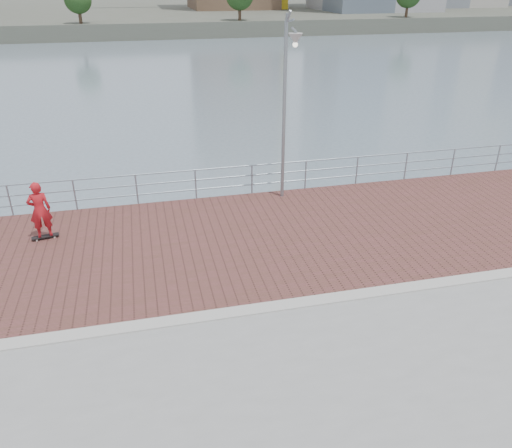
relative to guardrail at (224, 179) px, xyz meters
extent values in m
plane|color=slate|center=(0.00, -7.00, -2.69)|extent=(400.00, 400.00, 0.00)
cube|color=brown|center=(0.00, -3.40, -0.68)|extent=(40.00, 6.80, 0.02)
cube|color=#B7B5AD|center=(0.00, -7.00, -0.66)|extent=(40.00, 0.40, 0.06)
cube|color=#4C5142|center=(0.00, 115.50, -1.44)|extent=(320.00, 95.00, 2.50)
cylinder|color=#8C9EA8|center=(-7.18, 0.00, -0.14)|extent=(0.06, 0.06, 1.10)
cylinder|color=#8C9EA8|center=(-5.13, 0.00, -0.14)|extent=(0.06, 0.06, 1.10)
cylinder|color=#8C9EA8|center=(-3.08, 0.00, -0.14)|extent=(0.06, 0.06, 1.10)
cylinder|color=#8C9EA8|center=(-1.03, 0.00, -0.14)|extent=(0.06, 0.06, 1.10)
cylinder|color=#8C9EA8|center=(1.03, 0.00, -0.14)|extent=(0.06, 0.06, 1.10)
cylinder|color=#8C9EA8|center=(3.08, 0.00, -0.14)|extent=(0.06, 0.06, 1.10)
cylinder|color=#8C9EA8|center=(5.13, 0.00, -0.14)|extent=(0.06, 0.06, 1.10)
cylinder|color=#8C9EA8|center=(7.18, 0.00, -0.14)|extent=(0.06, 0.06, 1.10)
cylinder|color=#8C9EA8|center=(9.24, 0.00, -0.14)|extent=(0.06, 0.06, 1.10)
cylinder|color=#8C9EA8|center=(11.29, 0.00, -0.14)|extent=(0.06, 0.06, 1.10)
cylinder|color=#8C9EA8|center=(0.00, 0.00, 0.41)|extent=(39.00, 0.05, 0.05)
cylinder|color=#8C9EA8|center=(0.00, 0.00, 0.03)|extent=(39.00, 0.05, 0.05)
cylinder|color=#8C9EA8|center=(0.00, 0.00, -0.33)|extent=(39.00, 0.05, 0.05)
cylinder|color=gray|center=(2.04, -0.50, 2.29)|extent=(0.12, 0.12, 5.96)
cylinder|color=gray|center=(2.04, -1.00, 5.27)|extent=(0.07, 0.99, 0.07)
cone|color=#B2B2AD|center=(2.04, -1.49, 5.07)|extent=(0.44, 0.44, 0.35)
cube|color=black|center=(-5.90, -1.99, -0.60)|extent=(0.81, 0.35, 0.03)
cylinder|color=beige|center=(-6.14, -2.11, -0.64)|extent=(0.07, 0.05, 0.06)
cylinder|color=beige|center=(-5.64, -2.01, -0.64)|extent=(0.07, 0.05, 0.06)
cylinder|color=beige|center=(-6.17, -1.97, -0.64)|extent=(0.07, 0.05, 0.06)
cylinder|color=beige|center=(-5.67, -1.87, -0.64)|extent=(0.07, 0.05, 0.06)
imported|color=red|center=(-5.90, -1.99, 0.29)|extent=(0.71, 0.54, 1.76)
cylinder|color=#473323|center=(-10.00, 70.00, 1.39)|extent=(0.50, 0.50, 3.16)
sphere|color=#193814|center=(-10.00, 70.00, 3.19)|extent=(4.06, 4.06, 4.06)
cylinder|color=#473323|center=(15.00, 70.00, 1.56)|extent=(0.50, 0.50, 3.50)
cylinder|color=#473323|center=(45.00, 70.00, 1.51)|extent=(0.50, 0.50, 3.40)
camera|label=1|loc=(-2.73, -16.54, 6.55)|focal=35.00mm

